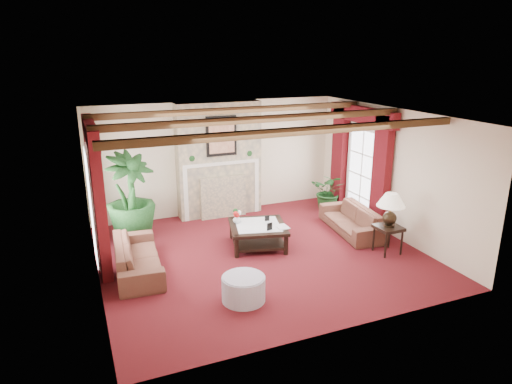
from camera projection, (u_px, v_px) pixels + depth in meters
name	position (u px, v px, depth m)	size (l,w,h in m)	color
floor	(261.00, 255.00, 8.90)	(6.00, 6.00, 0.00)	#490D0E
ceiling	(262.00, 116.00, 8.10)	(6.00, 6.00, 0.00)	white
back_wall	(216.00, 158.00, 10.93)	(6.00, 0.02, 2.70)	beige
left_wall	(92.00, 209.00, 7.41)	(0.02, 5.50, 2.70)	beige
right_wall	(392.00, 173.00, 9.59)	(0.02, 5.50, 2.70)	beige
ceiling_beams	(261.00, 119.00, 8.12)	(6.00, 3.00, 0.12)	#3B2512
fireplace	(218.00, 102.00, 10.35)	(2.00, 0.52, 2.70)	tan
french_door_left	(85.00, 150.00, 8.07)	(0.10, 1.10, 2.16)	white
french_door_right	(366.00, 129.00, 10.23)	(0.10, 1.10, 2.16)	white
curtains_left	(89.00, 126.00, 7.99)	(0.20, 2.40, 2.55)	#42080F
curtains_right	(363.00, 110.00, 10.07)	(0.20, 2.40, 2.55)	#42080F
sofa_left	(137.00, 252.00, 8.13)	(0.70, 1.98, 0.76)	#350E15
sofa_right	(352.00, 216.00, 9.94)	(0.77, 1.93, 0.73)	#350E15
potted_palm	(132.00, 215.00, 9.58)	(1.79, 2.10, 1.03)	black
small_plant	(329.00, 196.00, 11.32)	(1.27, 1.26, 0.74)	black
coffee_table	(258.00, 235.00, 9.23)	(1.11, 1.11, 0.45)	black
side_table	(388.00, 239.00, 8.91)	(0.47, 0.47, 0.55)	black
ottoman	(244.00, 289.00, 7.21)	(0.69, 0.69, 0.41)	#8D8C9F
table_lamp	(390.00, 210.00, 8.73)	(0.54, 0.54, 0.69)	black
flower_vase	(237.00, 219.00, 9.25)	(0.21, 0.21, 0.17)	silver
book	(277.00, 221.00, 8.95)	(0.22, 0.02, 0.30)	black
photo_frame_a	(270.00, 227.00, 8.87)	(0.12, 0.02, 0.16)	black
photo_frame_b	(267.00, 218.00, 9.35)	(0.10, 0.02, 0.13)	black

